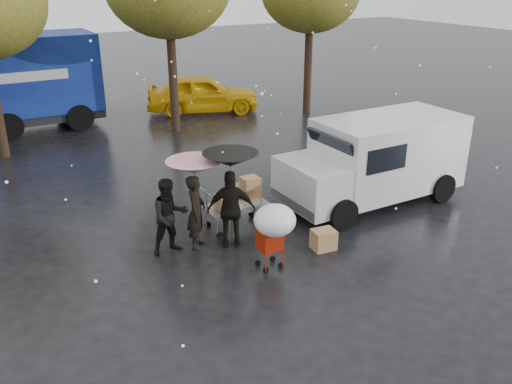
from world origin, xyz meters
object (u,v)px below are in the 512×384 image
vendor_cart (239,199)px  yellow_taxi (203,93)px  person_pink (196,212)px  person_black (231,210)px  white_van (377,159)px  shopping_cart (274,224)px

vendor_cart → yellow_taxi: size_ratio=0.32×
person_pink → vendor_cart: person_pink is taller
person_pink → person_black: 0.76m
yellow_taxi → vendor_cart: bearing=-179.1°
white_van → yellow_taxi: white_van is taller
person_black → vendor_cart: size_ratio=1.17×
vendor_cart → white_van: 3.90m
person_black → yellow_taxi: size_ratio=0.38×
vendor_cart → shopping_cart: 2.19m
yellow_taxi → person_black: bearing=179.5°
white_van → yellow_taxi: size_ratio=1.04×
vendor_cart → shopping_cart: (-0.36, -2.13, 0.34)m
person_pink → shopping_cart: (0.91, -1.72, 0.22)m
person_pink → yellow_taxi: person_pink is taller
person_black → vendor_cart: person_black is taller
person_black → vendor_cart: (0.61, 0.78, -0.16)m
person_black → vendor_cart: bearing=-100.6°
white_van → yellow_taxi: 10.93m
vendor_cart → white_van: white_van is taller
person_black → white_van: bearing=-147.2°
person_black → shopping_cart: person_black is taller
person_black → yellow_taxi: bearing=-84.4°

